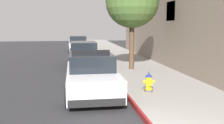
% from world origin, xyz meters
% --- Properties ---
extents(ground_plane, '(29.83, 60.00, 0.20)m').
position_xyz_m(ground_plane, '(-4.17, 10.00, -0.10)').
color(ground_plane, '#2B2B2D').
extents(sidewalk_pavement, '(3.66, 60.00, 0.17)m').
position_xyz_m(sidewalk_pavement, '(1.83, 10.00, 0.08)').
color(sidewalk_pavement, gray).
rests_on(sidewalk_pavement, ground).
extents(curb_painted_edge, '(0.08, 60.00, 0.17)m').
position_xyz_m(curb_painted_edge, '(-0.04, 10.00, 0.08)').
color(curb_painted_edge, maroon).
rests_on(curb_painted_edge, ground).
extents(storefront_building, '(5.49, 25.19, 6.64)m').
position_xyz_m(storefront_building, '(6.29, 9.40, 3.33)').
color(storefront_building, gray).
rests_on(storefront_building, ground).
extents(police_cruiser, '(1.94, 4.84, 1.68)m').
position_xyz_m(police_cruiser, '(-1.27, 4.93, 0.74)').
color(police_cruiser, white).
rests_on(police_cruiser, ground).
extents(parked_car_silver_ahead, '(1.94, 4.84, 1.56)m').
position_xyz_m(parked_car_silver_ahead, '(-1.24, 12.08, 0.74)').
color(parked_car_silver_ahead, black).
rests_on(parked_car_silver_ahead, ground).
extents(parked_car_dark_far, '(1.94, 4.84, 1.56)m').
position_xyz_m(parked_car_dark_far, '(-1.36, 22.03, 0.74)').
color(parked_car_dark_far, '#B2B5BA').
rests_on(parked_car_dark_far, ground).
extents(fire_hydrant, '(0.44, 0.40, 0.76)m').
position_xyz_m(fire_hydrant, '(0.85, 4.18, 0.52)').
color(fire_hydrant, '#4C4C51').
rests_on(fire_hydrant, sidewalk_pavement).
extents(street_tree, '(2.97, 2.97, 5.29)m').
position_xyz_m(street_tree, '(1.35, 9.22, 3.95)').
color(street_tree, brown).
rests_on(street_tree, sidewalk_pavement).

